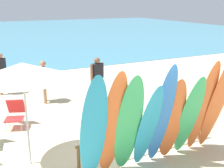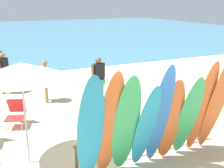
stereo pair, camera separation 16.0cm
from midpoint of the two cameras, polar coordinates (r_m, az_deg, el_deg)
The scene contains 17 objects.
ground at distance 19.83m, azimuth -15.99°, elevation 5.36°, with size 60.00×60.00×0.00m, color beige.
ocean_water at distance 34.75m, azimuth -20.69°, elevation 9.42°, with size 60.00×40.00×0.02m, color teal.
surfboard_rack at distance 6.92m, azimuth 6.00°, elevation -10.04°, with size 3.48×0.07×0.60m.
surfboard_teal_0 at distance 5.48m, azimuth -4.57°, elevation -9.31°, with size 0.53×0.07×2.44m, color #289EC6.
surfboard_orange_1 at distance 5.65m, azimuth -0.69°, elevation -8.38°, with size 0.53×0.07×2.45m, color orange.
surfboard_green_2 at distance 5.78m, azimuth 2.52°, elevation -8.35°, with size 0.55×0.06×2.36m, color #38B266.
surfboard_teal_3 at distance 6.06m, azimuth 6.41°, elevation -8.63°, with size 0.51×0.08×2.09m, color #289EC6.
surfboard_blue_4 at distance 6.17m, azimuth 9.19°, elevation -6.32°, with size 0.47×0.06×2.47m, color #337AD1.
surfboard_orange_5 at distance 6.48m, azimuth 11.24°, elevation -7.09°, with size 0.56×0.06×2.06m, color orange.
surfboard_green_6 at distance 6.69m, azimuth 14.47°, elevation -6.33°, with size 0.52×0.08×2.16m, color #38B266.
surfboard_orange_7 at distance 6.89m, azimuth 17.02°, elevation -4.57°, with size 0.48×0.08×2.42m, color orange.
surfboard_orange_8 at distance 6.98m, azimuth 19.95°, elevation -2.78°, with size 0.50×0.07×2.88m, color orange.
beachgoer_photographing at distance 10.47m, azimuth -13.87°, elevation 1.06°, with size 0.40×0.57×1.53m.
beachgoer_by_water at distance 10.29m, azimuth -3.42°, elevation 1.55°, with size 0.59×0.33×1.62m.
beachgoer_near_rack at distance 11.96m, azimuth -21.58°, elevation 2.52°, with size 0.42×0.50×1.62m.
beach_chair_striped at distance 8.83m, azimuth -19.24°, elevation -5.37°, with size 0.71×0.85×0.80m.
beach_umbrella at distance 6.19m, azimuth -18.14°, elevation 2.53°, with size 1.92×1.92×2.33m.
Camera 1 is at (-3.42, -5.19, 3.55)m, focal length 45.85 mm.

